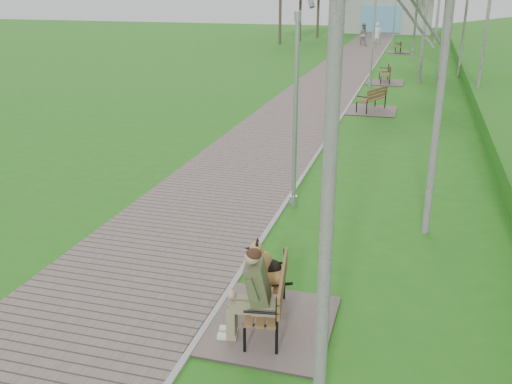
{
  "coord_description": "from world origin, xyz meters",
  "views": [
    {
      "loc": [
        2.78,
        -12.85,
        4.96
      ],
      "look_at": [
        -0.02,
        -2.99,
        1.19
      ],
      "focal_mm": 40.0,
      "sensor_mm": 36.0,
      "label": 1
    }
  ],
  "objects": [
    {
      "name": "walkway",
      "position": [
        -1.75,
        21.5,
        0.02
      ],
      "size": [
        3.5,
        67.0,
        0.04
      ],
      "primitive_type": "cube",
      "color": "#6B5D57",
      "rests_on": "ground"
    },
    {
      "name": "ground",
      "position": [
        0.0,
        0.0,
        0.0
      ],
      "size": [
        120.0,
        120.0,
        0.0
      ],
      "primitive_type": "plane",
      "color": "#246B18",
      "rests_on": "ground"
    },
    {
      "name": "bench_far",
      "position": [
        1.03,
        32.51,
        0.19
      ],
      "size": [
        1.68,
        1.87,
        1.03
      ],
      "color": "#6B5D57",
      "rests_on": "ground"
    },
    {
      "name": "pedestrian_far",
      "position": [
        -2.05,
        36.65,
        0.91
      ],
      "size": [
        1.04,
        0.91,
        1.82
      ],
      "primitive_type": "imported",
      "rotation": [
        0.0,
        0.0,
        2.86
      ],
      "color": "gray",
      "rests_on": "ground"
    },
    {
      "name": "lamp_post_near",
      "position": [
        0.2,
        -0.57,
        2.06
      ],
      "size": [
        0.17,
        0.17,
        4.4
      ],
      "color": "#9FA1A7",
      "rests_on": "ground"
    },
    {
      "name": "bench_third",
      "position": [
        1.03,
        18.01,
        0.22
      ],
      "size": [
        1.89,
        2.1,
        1.16
      ],
      "color": "#6B5D57",
      "rests_on": "ground"
    },
    {
      "name": "pedestrian_near",
      "position": [
        -0.89,
        36.06,
        0.97
      ],
      "size": [
        0.81,
        0.64,
        1.95
      ],
      "primitive_type": "imported",
      "rotation": [
        0.0,
        0.0,
        3.41
      ],
      "color": "silver",
      "rests_on": "ground"
    },
    {
      "name": "bench_main",
      "position": [
        0.81,
        -5.62,
        0.48
      ],
      "size": [
        1.94,
        2.16,
        1.69
      ],
      "color": "#6B5D57",
      "rests_on": "ground"
    },
    {
      "name": "lamp_post_far",
      "position": [
        0.18,
        48.61,
        2.33
      ],
      "size": [
        0.19,
        0.19,
        4.99
      ],
      "color": "#9FA1A7",
      "rests_on": "ground"
    },
    {
      "name": "lamp_post_second",
      "position": [
        0.41,
        16.46,
        2.53
      ],
      "size": [
        0.21,
        0.21,
        5.42
      ],
      "color": "#9FA1A7",
      "rests_on": "ground"
    },
    {
      "name": "lamp_post_third",
      "position": [
        0.41,
        36.28,
        2.25
      ],
      "size": [
        0.19,
        0.19,
        4.82
      ],
      "color": "#9FA1A7",
      "rests_on": "ground"
    },
    {
      "name": "bench_second",
      "position": [
        1.0,
        10.67,
        0.23
      ],
      "size": [
        1.97,
        2.19,
        1.21
      ],
      "color": "#6B5D57",
      "rests_on": "ground"
    },
    {
      "name": "kerb",
      "position": [
        0.0,
        21.5,
        0.03
      ],
      "size": [
        0.1,
        67.0,
        0.05
      ],
      "primitive_type": "cube",
      "color": "#999993",
      "rests_on": "ground"
    },
    {
      "name": "building_north",
      "position": [
        -1.5,
        50.97,
        1.99
      ],
      "size": [
        10.0,
        5.2,
        4.0
      ],
      "color": "#9E9E99",
      "rests_on": "ground"
    }
  ]
}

